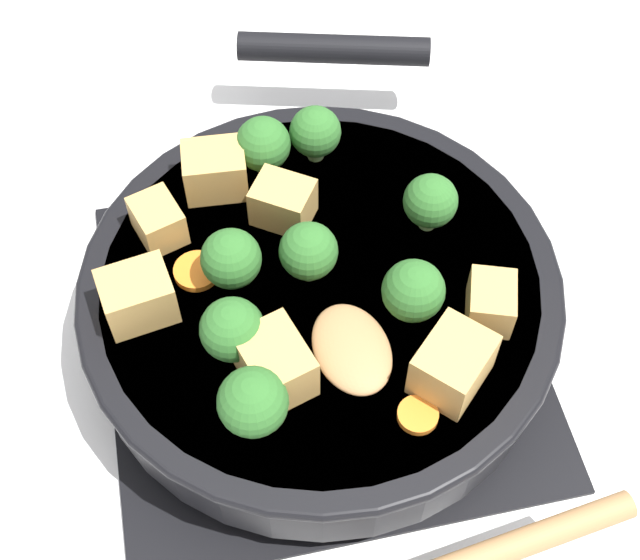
# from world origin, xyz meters

# --- Properties ---
(ground_plane) EXTENTS (2.40, 2.40, 0.00)m
(ground_plane) POSITION_xyz_m (0.00, 0.00, 0.00)
(ground_plane) COLOR white
(front_burner_grate) EXTENTS (0.31, 0.31, 0.03)m
(front_burner_grate) POSITION_xyz_m (0.00, 0.00, 0.01)
(front_burner_grate) COLOR black
(front_burner_grate) RESTS_ON ground_plane
(skillet_pan) EXTENTS (0.33, 0.43, 0.05)m
(skillet_pan) POSITION_xyz_m (-0.00, -0.00, 0.06)
(skillet_pan) COLOR black
(skillet_pan) RESTS_ON front_burner_grate
(wooden_spoon) EXTENTS (0.23, 0.20, 0.02)m
(wooden_spoon) POSITION_xyz_m (-0.02, 0.14, 0.09)
(wooden_spoon) COLOR #A87A4C
(wooden_spoon) RESTS_ON skillet_pan
(tofu_cube_center_large) EXTENTS (0.05, 0.06, 0.04)m
(tofu_cube_center_large) POSITION_xyz_m (0.04, 0.07, 0.10)
(tofu_cube_center_large) COLOR tan
(tofu_cube_center_large) RESTS_ON skillet_pan
(tofu_cube_near_handle) EXTENTS (0.05, 0.04, 0.04)m
(tofu_cube_near_handle) POSITION_xyz_m (0.12, 0.00, 0.10)
(tofu_cube_near_handle) COLOR tan
(tofu_cube_near_handle) RESTS_ON skillet_pan
(tofu_cube_east_chunk) EXTENTS (0.04, 0.04, 0.03)m
(tofu_cube_east_chunk) POSITION_xyz_m (0.10, -0.06, 0.09)
(tofu_cube_east_chunk) COLOR tan
(tofu_cube_east_chunk) RESTS_ON skillet_pan
(tofu_cube_west_chunk) EXTENTS (0.05, 0.04, 0.03)m
(tofu_cube_west_chunk) POSITION_xyz_m (0.06, -0.10, 0.10)
(tofu_cube_west_chunk) COLOR tan
(tofu_cube_west_chunk) RESTS_ON skillet_pan
(tofu_cube_back_piece) EXTENTS (0.04, 0.04, 0.03)m
(tofu_cube_back_piece) POSITION_xyz_m (-0.10, 0.05, 0.09)
(tofu_cube_back_piece) COLOR tan
(tofu_cube_back_piece) RESTS_ON skillet_pan
(tofu_cube_front_piece) EXTENTS (0.06, 0.06, 0.04)m
(tofu_cube_front_piece) POSITION_xyz_m (-0.06, 0.09, 0.10)
(tofu_cube_front_piece) COLOR tan
(tofu_cube_front_piece) RESTS_ON skillet_pan
(tofu_cube_mid_small) EXTENTS (0.05, 0.05, 0.03)m
(tofu_cube_mid_small) POSITION_xyz_m (0.01, -0.06, 0.09)
(tofu_cube_mid_small) COLOR tan
(tofu_cube_mid_small) RESTS_ON skillet_pan
(broccoli_floret_near_spoon) EXTENTS (0.04, 0.04, 0.05)m
(broccoli_floret_near_spoon) POSITION_xyz_m (0.01, -0.01, 0.11)
(broccoli_floret_near_spoon) COLOR #709956
(broccoli_floret_near_spoon) RESTS_ON skillet_pan
(broccoli_floret_center_top) EXTENTS (0.04, 0.04, 0.05)m
(broccoli_floret_center_top) POSITION_xyz_m (0.02, -0.10, 0.11)
(broccoli_floret_center_top) COLOR #709956
(broccoli_floret_center_top) RESTS_ON skillet_pan
(broccoli_floret_east_rim) EXTENTS (0.04, 0.04, 0.05)m
(broccoli_floret_east_rim) POSITION_xyz_m (0.06, -0.01, 0.11)
(broccoli_floret_east_rim) COLOR #709956
(broccoli_floret_east_rim) RESTS_ON skillet_pan
(broccoli_floret_west_rim) EXTENTS (0.04, 0.04, 0.05)m
(broccoli_floret_west_rim) POSITION_xyz_m (-0.05, 0.04, 0.11)
(broccoli_floret_west_rim) COLOR #709956
(broccoli_floret_west_rim) RESTS_ON skillet_pan
(broccoli_floret_north_edge) EXTENTS (0.04, 0.04, 0.04)m
(broccoli_floret_north_edge) POSITION_xyz_m (-0.08, -0.03, 0.10)
(broccoli_floret_north_edge) COLOR #709956
(broccoli_floret_north_edge) RESTS_ON skillet_pan
(broccoli_floret_south_cluster) EXTENTS (0.04, 0.04, 0.04)m
(broccoli_floret_south_cluster) POSITION_xyz_m (-0.02, -0.11, 0.10)
(broccoli_floret_south_cluster) COLOR #709956
(broccoli_floret_south_cluster) RESTS_ON skillet_pan
(broccoli_floret_mid_floret) EXTENTS (0.04, 0.04, 0.05)m
(broccoli_floret_mid_floret) POSITION_xyz_m (0.06, 0.09, 0.11)
(broccoli_floret_mid_floret) COLOR #709956
(broccoli_floret_mid_floret) RESTS_ON skillet_pan
(broccoli_floret_small_inner) EXTENTS (0.04, 0.04, 0.05)m
(broccoli_floret_small_inner) POSITION_xyz_m (0.06, 0.04, 0.11)
(broccoli_floret_small_inner) COLOR #709956
(broccoli_floret_small_inner) RESTS_ON skillet_pan
(carrot_slice_orange_thin) EXTENTS (0.03, 0.03, 0.01)m
(carrot_slice_orange_thin) POSITION_xyz_m (-0.04, 0.11, 0.08)
(carrot_slice_orange_thin) COLOR orange
(carrot_slice_orange_thin) RESTS_ON skillet_pan
(carrot_slice_near_center) EXTENTS (0.03, 0.03, 0.01)m
(carrot_slice_near_center) POSITION_xyz_m (0.08, -0.02, 0.08)
(carrot_slice_near_center) COLOR orange
(carrot_slice_near_center) RESTS_ON skillet_pan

